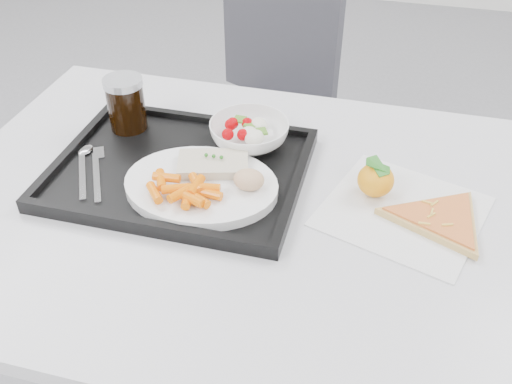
# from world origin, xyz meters

# --- Properties ---
(table) EXTENTS (1.20, 0.80, 0.75)m
(table) POSITION_xyz_m (0.00, 0.30, 0.68)
(table) COLOR #B1B2B4
(table) RESTS_ON ground
(chair) EXTENTS (0.56, 0.57, 0.93)m
(chair) POSITION_xyz_m (-0.18, 1.05, 0.54)
(chair) COLOR #34343B
(chair) RESTS_ON ground
(tray) EXTENTS (0.45, 0.35, 0.03)m
(tray) POSITION_xyz_m (-0.18, 0.34, 0.76)
(tray) COLOR black
(tray) RESTS_ON table
(dinner_plate) EXTENTS (0.27, 0.27, 0.02)m
(dinner_plate) POSITION_xyz_m (-0.12, 0.29, 0.77)
(dinner_plate) COLOR white
(dinner_plate) RESTS_ON tray
(fish_fillet) EXTENTS (0.14, 0.11, 0.02)m
(fish_fillet) POSITION_xyz_m (-0.12, 0.33, 0.79)
(fish_fillet) COLOR beige
(fish_fillet) RESTS_ON dinner_plate
(bread_roll) EXTENTS (0.07, 0.06, 0.03)m
(bread_roll) POSITION_xyz_m (-0.04, 0.30, 0.80)
(bread_roll) COLOR tan
(bread_roll) RESTS_ON dinner_plate
(salad_bowl) EXTENTS (0.15, 0.15, 0.05)m
(salad_bowl) POSITION_xyz_m (-0.08, 0.45, 0.79)
(salad_bowl) COLOR white
(salad_bowl) RESTS_ON tray
(cola_glass) EXTENTS (0.08, 0.08, 0.11)m
(cola_glass) POSITION_xyz_m (-0.33, 0.45, 0.82)
(cola_glass) COLOR black
(cola_glass) RESTS_ON tray
(cutlery) EXTENTS (0.12, 0.16, 0.01)m
(cutlery) POSITION_xyz_m (-0.35, 0.30, 0.77)
(cutlery) COLOR silver
(cutlery) RESTS_ON tray
(napkin) EXTENTS (0.31, 0.30, 0.00)m
(napkin) POSITION_xyz_m (0.22, 0.34, 0.75)
(napkin) COLOR silver
(napkin) RESTS_ON table
(tangerine) EXTENTS (0.08, 0.08, 0.07)m
(tangerine) POSITION_xyz_m (0.17, 0.37, 0.79)
(tangerine) COLOR orange
(tangerine) RESTS_ON napkin
(pizza_slice) EXTENTS (0.22, 0.22, 0.02)m
(pizza_slice) POSITION_xyz_m (0.28, 0.32, 0.76)
(pizza_slice) COLOR tan
(pizza_slice) RESTS_ON napkin
(carrot_pile) EXTENTS (0.13, 0.08, 0.02)m
(carrot_pile) POSITION_xyz_m (-0.14, 0.24, 0.80)
(carrot_pile) COLOR orange
(carrot_pile) RESTS_ON dinner_plate
(salad_contents) EXTENTS (0.09, 0.08, 0.03)m
(salad_contents) POSITION_xyz_m (-0.08, 0.44, 0.80)
(salad_contents) COLOR #A60005
(salad_contents) RESTS_ON salad_bowl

